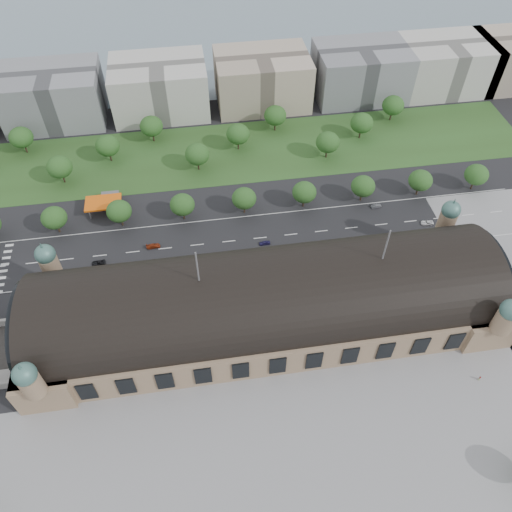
{
  "coord_description": "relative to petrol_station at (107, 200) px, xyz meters",
  "views": [
    {
      "loc": [
        -17.36,
        -91.64,
        137.76
      ],
      "look_at": [
        -0.8,
        16.86,
        14.0
      ],
      "focal_mm": 35.0,
      "sensor_mm": 36.0,
      "label": 1
    }
  ],
  "objects": [
    {
      "name": "ground",
      "position": [
        53.91,
        -65.28,
        -2.95
      ],
      "size": [
        900.0,
        900.0,
        0.0
      ],
      "primitive_type": "plane",
      "color": "black",
      "rests_on": "ground"
    },
    {
      "name": "station",
      "position": [
        53.91,
        -65.28,
        7.33
      ],
      "size": [
        150.0,
        48.4,
        44.3
      ],
      "color": "#8D7358",
      "rests_on": "ground"
    },
    {
      "name": "plaza_south",
      "position": [
        63.91,
        -109.28,
        -2.95
      ],
      "size": [
        190.0,
        48.0,
        0.12
      ],
      "primitive_type": "cube",
      "color": "gray",
      "rests_on": "ground"
    },
    {
      "name": "road_slab",
      "position": [
        33.91,
        -27.28,
        -2.95
      ],
      "size": [
        260.0,
        26.0,
        0.1
      ],
      "primitive_type": "cube",
      "color": "black",
      "rests_on": "ground"
    },
    {
      "name": "grass_belt",
      "position": [
        38.91,
        27.72,
        -2.95
      ],
      "size": [
        300.0,
        45.0,
        0.1
      ],
      "primitive_type": "cube",
      "color": "#2A491D",
      "rests_on": "ground"
    },
    {
      "name": "petrol_station",
      "position": [
        0.0,
        0.0,
        0.0
      ],
      "size": [
        14.0,
        13.0,
        5.05
      ],
      "color": "#E35B0D",
      "rests_on": "ground"
    },
    {
      "name": "office_2",
      "position": [
        -26.09,
        67.72,
        9.05
      ],
      "size": [
        45.0,
        32.0,
        24.0
      ],
      "primitive_type": "cube",
      "color": "gray",
      "rests_on": "ground"
    },
    {
      "name": "office_3",
      "position": [
        23.91,
        67.72,
        9.05
      ],
      "size": [
        45.0,
        32.0,
        24.0
      ],
      "primitive_type": "cube",
      "color": "beige",
      "rests_on": "ground"
    },
    {
      "name": "office_4",
      "position": [
        73.91,
        67.72,
        9.05
      ],
      "size": [
        45.0,
        32.0,
        24.0
      ],
      "primitive_type": "cube",
      "color": "#B4A28E",
      "rests_on": "ground"
    },
    {
      "name": "office_5",
      "position": [
        123.91,
        67.72,
        9.05
      ],
      "size": [
        45.0,
        32.0,
        24.0
      ],
      "primitive_type": "cube",
      "color": "gray",
      "rests_on": "ground"
    },
    {
      "name": "office_6",
      "position": [
        168.91,
        67.72,
        9.05
      ],
      "size": [
        45.0,
        32.0,
        24.0
      ],
      "primitive_type": "cube",
      "color": "beige",
      "rests_on": "ground"
    },
    {
      "name": "tree_row_2",
      "position": [
        -18.09,
        -12.28,
        4.48
      ],
      "size": [
        9.6,
        9.6,
        11.52
      ],
      "color": "#2D2116",
      "rests_on": "ground"
    },
    {
      "name": "tree_row_3",
      "position": [
        5.91,
        -12.28,
        4.48
      ],
      "size": [
        9.6,
        9.6,
        11.52
      ],
      "color": "#2D2116",
      "rests_on": "ground"
    },
    {
      "name": "tree_row_4",
      "position": [
        29.91,
        -12.28,
        4.48
      ],
      "size": [
        9.6,
        9.6,
        11.52
      ],
      "color": "#2D2116",
      "rests_on": "ground"
    },
    {
      "name": "tree_row_5",
      "position": [
        53.91,
        -12.28,
        4.48
      ],
      "size": [
        9.6,
        9.6,
        11.52
      ],
      "color": "#2D2116",
      "rests_on": "ground"
    },
    {
      "name": "tree_row_6",
      "position": [
        77.91,
        -12.28,
        4.48
      ],
      "size": [
        9.6,
        9.6,
        11.52
      ],
      "color": "#2D2116",
      "rests_on": "ground"
    },
    {
      "name": "tree_row_7",
      "position": [
        101.91,
        -12.28,
        4.48
      ],
      "size": [
        9.6,
        9.6,
        11.52
      ],
      "color": "#2D2116",
      "rests_on": "ground"
    },
    {
      "name": "tree_row_8",
      "position": [
        125.91,
        -12.28,
        4.48
      ],
      "size": [
        9.6,
        9.6,
        11.52
      ],
      "color": "#2D2116",
      "rests_on": "ground"
    },
    {
      "name": "tree_row_9",
      "position": [
        149.91,
        -12.28,
        4.48
      ],
      "size": [
        9.6,
        9.6,
        11.52
      ],
      "color": "#2D2116",
      "rests_on": "ground"
    },
    {
      "name": "tree_belt_2",
      "position": [
        -38.09,
        41.72,
        5.1
      ],
      "size": [
        10.4,
        10.4,
        12.48
      ],
      "color": "#2D2116",
      "rests_on": "ground"
    },
    {
      "name": "tree_belt_3",
      "position": [
        -19.09,
        17.72,
        5.1
      ],
      "size": [
        10.4,
        10.4,
        12.48
      ],
      "color": "#2D2116",
      "rests_on": "ground"
    },
    {
      "name": "tree_belt_4",
      "position": [
        -0.09,
        29.72,
        5.1
      ],
      "size": [
        10.4,
        10.4,
        12.48
      ],
      "color": "#2D2116",
      "rests_on": "ground"
    },
    {
      "name": "tree_belt_5",
      "position": [
        18.91,
        41.72,
        5.1
      ],
      "size": [
        10.4,
        10.4,
        12.48
      ],
      "color": "#2D2116",
      "rests_on": "ground"
    },
    {
      "name": "tree_belt_6",
      "position": [
        37.91,
        17.72,
        5.1
      ],
      "size": [
        10.4,
        10.4,
        12.48
      ],
      "color": "#2D2116",
      "rests_on": "ground"
    },
    {
      "name": "tree_belt_7",
      "position": [
        56.91,
        29.72,
        5.1
      ],
      "size": [
        10.4,
        10.4,
        12.48
      ],
      "color": "#2D2116",
      "rests_on": "ground"
    },
    {
      "name": "tree_belt_8",
      "position": [
        75.91,
        41.72,
        5.1
      ],
      "size": [
        10.4,
        10.4,
        12.48
      ],
      "color": "#2D2116",
      "rests_on": "ground"
    },
    {
      "name": "tree_belt_9",
      "position": [
        94.91,
        17.72,
        5.1
      ],
      "size": [
        10.4,
        10.4,
        12.48
      ],
      "color": "#2D2116",
      "rests_on": "ground"
    },
    {
      "name": "tree_belt_10",
      "position": [
        113.91,
        29.72,
        5.1
      ],
      "size": [
        10.4,
        10.4,
        12.48
      ],
      "color": "#2D2116",
      "rests_on": "ground"
    },
    {
      "name": "tree_belt_11",
      "position": [
        132.91,
        41.72,
        5.1
      ],
      "size": [
        10.4,
        10.4,
        12.48
      ],
      "color": "#2D2116",
      "rests_on": "ground"
    },
    {
      "name": "traffic_car_2",
      "position": [
        -2.18,
        -31.33,
        -2.28
      ],
      "size": [
        4.9,
        2.4,
        1.34
      ],
      "primitive_type": "imported",
      "rotation": [
        0.0,
        0.0,
        -1.53
      ],
      "color": "black",
      "rests_on": "ground"
    },
    {
      "name": "traffic_car_3",
      "position": [
        17.59,
        -26.0,
        -2.2
      ],
      "size": [
        5.33,
        2.51,
        1.5
      ],
      "primitive_type": "imported",
      "rotation": [
        0.0,
        0.0,
        1.65
      ],
      "color": "maroon",
      "rests_on": "ground"
    },
    {
      "name": "traffic_car_4",
      "position": [
        59.12,
        -30.69,
        -2.25
      ],
      "size": [
        4.16,
        1.79,
        1.4
      ],
      "primitive_type": "imported",
      "rotation": [
        0.0,
        0.0,
        -1.54
      ],
      "color": "#201B4D",
      "rests_on": "ground"
    },
    {
      "name": "traffic_car_5",
      "position": [
        107.01,
        -17.37,
        -2.25
      ],
      "size": [
        4.36,
        1.97,
        1.39
      ],
      "primitive_type": "imported",
      "rotation": [
        0.0,
        0.0,
        1.69
      ],
      "color": "#54565B",
      "rests_on": "ground"
    },
    {
      "name": "traffic_car_6",
      "position": [
        123.71,
        -29.6,
        -2.28
      ],
      "size": [
        5.06,
        2.78,
        1.34
      ],
      "primitive_type": "imported",
      "rotation": [
        0.0,
        0.0,
        -1.69
      ],
      "color": "white",
      "rests_on": "ground"
    },
    {
      "name": "parked_car_0",
      "position": [
        -0.42,
        -44.23,
        -2.29
      ],
      "size": [
        4.09,
        3.34,
        1.31
      ],
      "primitive_type": "imported",
      "rotation": [
        0.0,
        0.0,
        -0.99
      ],
      "color": "black",
      "rests_on": "ground"
    },
    {
      "name": "parked_car_1",
      "position": [
        -12.57,
        -40.51,
        -2.24
      ],
      "size": [
        5.58,
        4.47,
        1.41
      ],
      "primitive_type": "imported",
      "rotation": [
        0.0,
        0.0,
        -1.08
      ],
      "color": "maroon",
      "rests_on": "ground"
    },
    {
      "name": "parked_car_2",
      "position": [
        8.53,
        -40.28,
        -2.23
      ],
      "size": [
        5.32,
        4.06,
        1.44
      ],
      "primitive_type": "imported",
      "rotation": [
        0.0,
        0.0,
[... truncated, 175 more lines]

